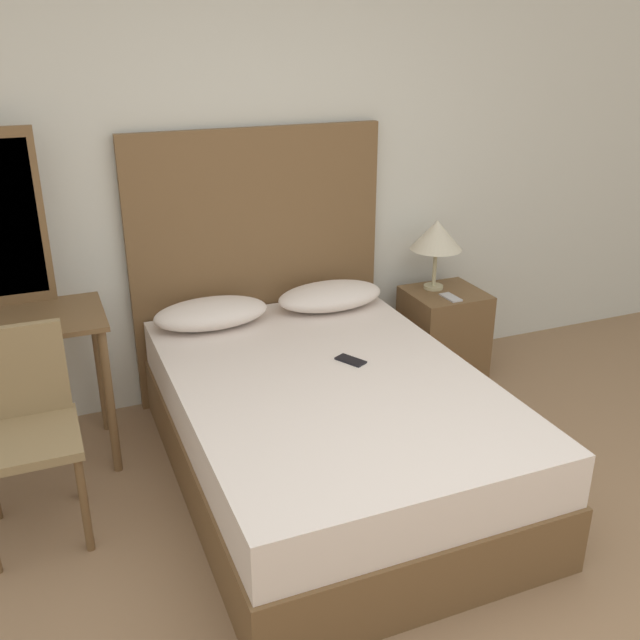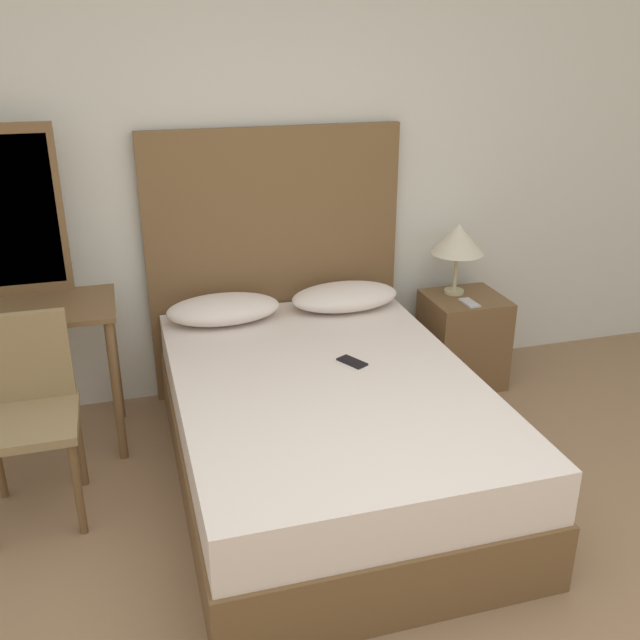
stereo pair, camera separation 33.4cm
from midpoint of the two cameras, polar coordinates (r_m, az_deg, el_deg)
The scene contains 11 objects.
wall_back at distance 4.13m, azimuth -7.65°, elevation 12.06°, with size 10.00×0.06×2.70m.
bed at distance 3.49m, azimuth -2.12°, elevation -8.72°, with size 1.42×2.05×0.56m.
headboard at distance 4.20m, azimuth -7.23°, elevation 4.31°, with size 1.49×0.05×1.58m.
pillow_left at distance 3.95m, azimuth -11.10°, elevation 0.48°, with size 0.63×0.34×0.15m.
pillow_right at distance 4.13m, azimuth -1.49°, elevation 1.89°, with size 0.63×0.34×0.15m.
phone_on_bed at distance 3.50m, azimuth -0.26°, elevation -3.31°, with size 0.13×0.17×0.01m.
nightstand at distance 4.53m, azimuth 7.73°, elevation -1.15°, with size 0.46×0.43×0.57m.
table_lamp at distance 4.37m, azimuth 7.16°, elevation 6.66°, with size 0.32×0.32×0.43m.
phone_on_nightstand at distance 4.32m, azimuth 8.26°, elevation 1.76°, with size 0.08×0.15×0.01m.
vanity_desk at distance 3.78m, azimuth -25.47°, elevation -2.24°, with size 0.84×0.51×0.80m.
chair at distance 3.37m, azimuth -25.30°, elevation -7.24°, with size 0.43×0.44×0.92m.
Camera 1 is at (-1.19, -1.48, 2.09)m, focal length 40.00 mm.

